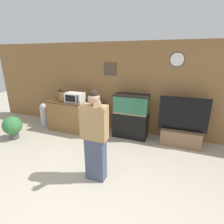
% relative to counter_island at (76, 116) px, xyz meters
% --- Properties ---
extents(ground_plane, '(18.00, 18.00, 0.00)m').
position_rel_counter_island_xyz_m(ground_plane, '(1.54, -2.27, -0.47)').
color(ground_plane, '#B2A893').
extents(wall_back_paneled, '(10.00, 0.08, 2.60)m').
position_rel_counter_island_xyz_m(wall_back_paneled, '(1.54, 0.58, 0.84)').
color(wall_back_paneled, olive).
rests_on(wall_back_paneled, ground_plane).
extents(counter_island, '(1.70, 0.65, 0.93)m').
position_rel_counter_island_xyz_m(counter_island, '(0.00, 0.00, 0.00)').
color(counter_island, brown).
rests_on(counter_island, ground_plane).
extents(microwave, '(0.54, 0.35, 0.27)m').
position_rel_counter_island_xyz_m(microwave, '(0.04, -0.03, 0.60)').
color(microwave, white).
rests_on(microwave, counter_island).
extents(knife_block, '(0.11, 0.09, 0.36)m').
position_rel_counter_island_xyz_m(knife_block, '(-0.48, -0.04, 0.59)').
color(knife_block, brown).
rests_on(knife_block, counter_island).
extents(aquarium_on_stand, '(0.94, 0.48, 1.22)m').
position_rel_counter_island_xyz_m(aquarium_on_stand, '(1.68, 0.20, 0.15)').
color(aquarium_on_stand, black).
rests_on(aquarium_on_stand, ground_plane).
extents(tv_on_stand, '(1.18, 0.40, 1.27)m').
position_rel_counter_island_xyz_m(tv_on_stand, '(3.03, 0.16, -0.10)').
color(tv_on_stand, brown).
rests_on(tv_on_stand, ground_plane).
extents(person_standing, '(0.54, 0.40, 1.70)m').
position_rel_counter_island_xyz_m(person_standing, '(1.55, -1.79, 0.42)').
color(person_standing, '#424C66').
rests_on(person_standing, ground_plane).
extents(potted_plant, '(0.51, 0.51, 0.65)m').
position_rel_counter_island_xyz_m(potted_plant, '(-1.32, -1.12, -0.09)').
color(potted_plant, '#4C4C51').
rests_on(potted_plant, ground_plane).
extents(trash_bin, '(0.25, 0.25, 0.76)m').
position_rel_counter_island_xyz_m(trash_bin, '(-1.17, -0.03, -0.07)').
color(trash_bin, '#B7B7BC').
rests_on(trash_bin, ground_plane).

